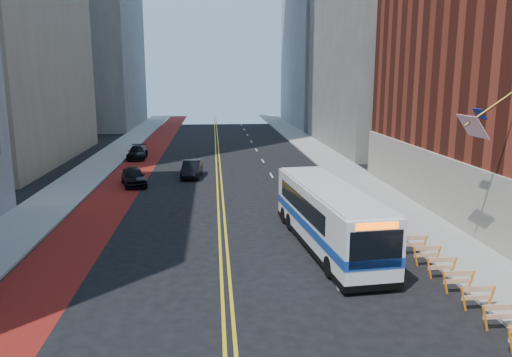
{
  "coord_description": "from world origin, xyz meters",
  "views": [
    {
      "loc": [
        -0.44,
        -14.43,
        8.92
      ],
      "look_at": [
        1.49,
        8.0,
        4.28
      ],
      "focal_mm": 35.0,
      "sensor_mm": 36.0,
      "label": 1
    }
  ],
  "objects_px": {
    "car_b": "(192,169)",
    "transit_bus": "(328,215)",
    "car_a": "(134,176)",
    "car_c": "(137,152)"
  },
  "relations": [
    {
      "from": "car_b",
      "to": "car_c",
      "type": "height_order",
      "value": "car_b"
    },
    {
      "from": "car_b",
      "to": "transit_bus",
      "type": "bearing_deg",
      "value": -63.34
    },
    {
      "from": "car_a",
      "to": "car_b",
      "type": "relative_size",
      "value": 1.0
    },
    {
      "from": "transit_bus",
      "to": "car_c",
      "type": "xyz_separation_m",
      "value": [
        -14.26,
        30.12,
        -1.04
      ]
    },
    {
      "from": "transit_bus",
      "to": "car_c",
      "type": "distance_m",
      "value": 33.34
    },
    {
      "from": "car_a",
      "to": "car_b",
      "type": "xyz_separation_m",
      "value": [
        4.67,
        3.06,
        -0.02
      ]
    },
    {
      "from": "transit_bus",
      "to": "car_b",
      "type": "height_order",
      "value": "transit_bus"
    },
    {
      "from": "transit_bus",
      "to": "car_a",
      "type": "xyz_separation_m",
      "value": [
        -12.57,
        16.37,
        -0.98
      ]
    },
    {
      "from": "transit_bus",
      "to": "car_a",
      "type": "height_order",
      "value": "transit_bus"
    },
    {
      "from": "car_a",
      "to": "car_c",
      "type": "relative_size",
      "value": 0.93
    }
  ]
}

